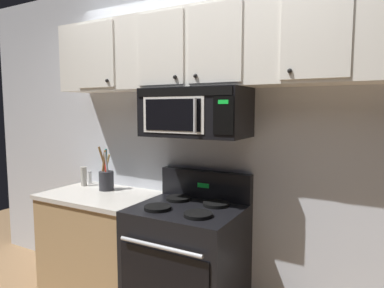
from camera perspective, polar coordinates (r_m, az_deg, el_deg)
back_wall at (r=2.68m, az=3.08°, el=0.58°), size 5.20×0.10×2.70m
stove_range at (r=2.61m, az=-0.74°, el=-19.81°), size 0.76×0.69×1.12m
over_range_microwave at (r=2.45m, az=0.56°, el=5.35°), size 0.76×0.43×0.35m
upper_cabinets at (r=2.51m, az=0.93°, el=15.67°), size 2.50×0.36×0.55m
counter_segment at (r=3.08m, az=-14.98°, el=-16.15°), size 0.93×0.65×0.90m
utensil_crock_charcoal at (r=3.02m, az=-14.32°, el=-5.59°), size 0.13×0.13×0.38m
salt_shaker at (r=3.34m, az=-16.94°, el=-5.41°), size 0.04×0.04×0.12m
pepper_mill at (r=3.24m, az=-17.85°, el=-5.23°), size 0.05×0.05×0.18m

